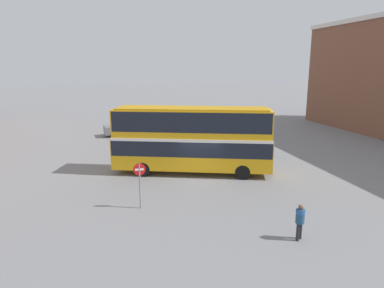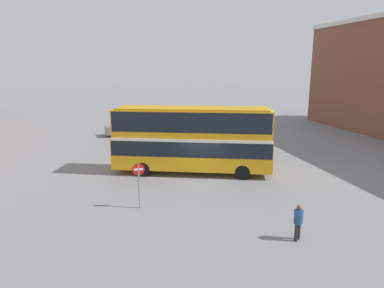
{
  "view_description": "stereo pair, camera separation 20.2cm",
  "coord_description": "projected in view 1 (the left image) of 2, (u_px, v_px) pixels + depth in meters",
  "views": [
    {
      "loc": [
        -5.54,
        -21.13,
        7.36
      ],
      "look_at": [
        -0.13,
        1.44,
        2.08
      ],
      "focal_mm": 32.0,
      "sensor_mm": 36.0,
      "label": 1
    },
    {
      "loc": [
        -5.34,
        -21.17,
        7.36
      ],
      "look_at": [
        -0.13,
        1.44,
        2.08
      ],
      "focal_mm": 32.0,
      "sensor_mm": 36.0,
      "label": 2
    }
  ],
  "objects": [
    {
      "name": "pedestrian_foreground",
      "position": [
        300.0,
        218.0,
        14.66
      ],
      "size": [
        0.56,
        0.56,
        1.62
      ],
      "rotation": [
        0.0,
        0.0,
        2.18
      ],
      "color": "#232328",
      "rests_on": "ground_plane"
    },
    {
      "name": "no_entry_sign",
      "position": [
        140.0,
        178.0,
        17.81
      ],
      "size": [
        0.65,
        0.08,
        2.47
      ],
      "color": "gray",
      "rests_on": "ground_plane"
    },
    {
      "name": "double_decker_bus",
      "position": [
        192.0,
        136.0,
        23.67
      ],
      "size": [
        11.13,
        5.96,
        4.62
      ],
      "rotation": [
        0.0,
        0.0,
        -0.33
      ],
      "color": "gold",
      "rests_on": "ground_plane"
    },
    {
      "name": "parked_car_kerb_near",
      "position": [
        125.0,
        128.0,
        37.16
      ],
      "size": [
        4.53,
        2.44,
        1.61
      ],
      "rotation": [
        0.0,
        0.0,
        3.27
      ],
      "color": "slate",
      "rests_on": "ground_plane"
    },
    {
      "name": "ground_plane",
      "position": [
        199.0,
        179.0,
        22.93
      ],
      "size": [
        240.0,
        240.0,
        0.0
      ],
      "primitive_type": "plane",
      "color": "slate"
    }
  ]
}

